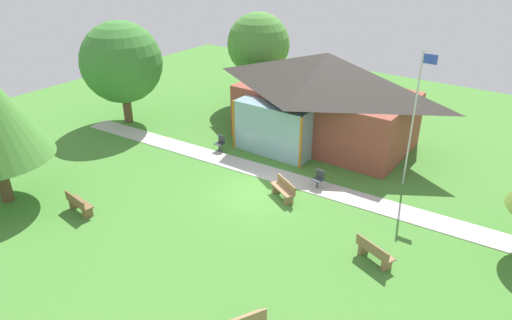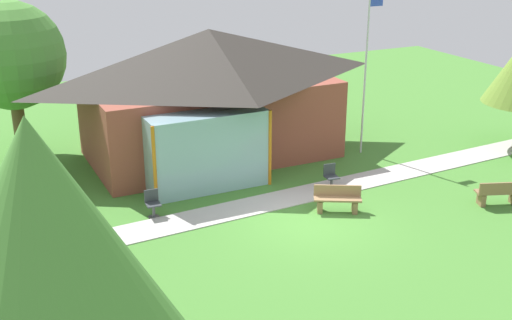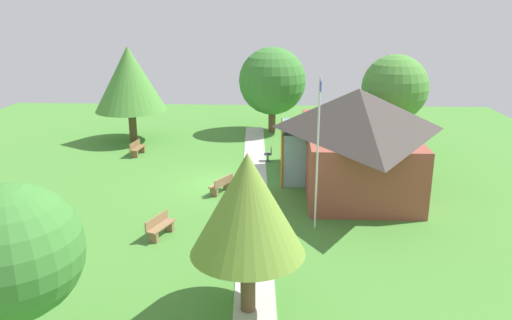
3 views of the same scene
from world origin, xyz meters
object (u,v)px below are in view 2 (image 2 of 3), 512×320
(patio_chair_west, at_px, (153,204))
(tree_lawn_corner, at_px, (42,259))
(bench_mid_right, at_px, (499,194))
(bench_rear_near_path, at_px, (337,200))
(pavilion, at_px, (210,92))
(flagpole, at_px, (366,68))
(patio_chair_lawn_spare, at_px, (331,177))
(tree_behind_pavilion_left, at_px, (10,56))

(patio_chair_west, xyz_separation_m, tree_lawn_corner, (-4.34, -9.34, 3.79))
(bench_mid_right, bearing_deg, patio_chair_west, 179.49)
(bench_rear_near_path, xyz_separation_m, patio_chair_west, (-5.39, 2.19, 0.01))
(patio_chair_west, bearing_deg, pavilion, -127.96)
(pavilion, xyz_separation_m, flagpole, (5.56, -2.19, 0.85))
(patio_chair_west, bearing_deg, patio_chair_lawn_spare, 178.28)
(bench_mid_right, bearing_deg, pavilion, 149.30)
(flagpole, bearing_deg, tree_lawn_corner, -139.91)
(patio_chair_lawn_spare, height_order, tree_behind_pavilion_left, tree_behind_pavilion_left)
(flagpole, bearing_deg, tree_behind_pavilion_left, 155.54)
(tree_lawn_corner, bearing_deg, flagpole, 40.09)
(pavilion, xyz_separation_m, bench_mid_right, (6.65, -8.38, -2.18))
(bench_rear_near_path, bearing_deg, patio_chair_lawn_spare, -87.03)
(bench_rear_near_path, height_order, bench_mid_right, same)
(pavilion, distance_m, bench_rear_near_path, 7.06)
(patio_chair_west, relative_size, patio_chair_lawn_spare, 1.00)
(bench_rear_near_path, bearing_deg, tree_behind_pavilion_left, -21.30)
(pavilion, relative_size, bench_rear_near_path, 6.66)
(patio_chair_lawn_spare, bearing_deg, tree_behind_pavilion_left, -35.93)
(flagpole, relative_size, patio_chair_west, 7.28)
(flagpole, xyz_separation_m, patio_chair_lawn_spare, (-3.08, -2.62, -3.01))
(tree_behind_pavilion_left, bearing_deg, pavilion, -26.87)
(bench_rear_near_path, height_order, tree_behind_pavilion_left, tree_behind_pavilion_left)
(bench_rear_near_path, distance_m, tree_behind_pavilion_left, 13.38)
(patio_chair_west, relative_size, tree_lawn_corner, 0.14)
(patio_chair_west, relative_size, tree_behind_pavilion_left, 0.14)
(tree_behind_pavilion_left, relative_size, tree_lawn_corner, 0.95)
(bench_mid_right, xyz_separation_m, tree_behind_pavilion_left, (-13.29, 11.74, 3.54))
(flagpole, height_order, bench_rear_near_path, flagpole)
(pavilion, xyz_separation_m, patio_chair_west, (-3.72, -4.32, -2.16))
(patio_chair_west, distance_m, tree_lawn_corner, 10.98)
(bench_rear_near_path, xyz_separation_m, patio_chair_lawn_spare, (0.81, 1.69, 0.01))
(patio_chair_lawn_spare, bearing_deg, tree_lawn_corner, 45.94)
(patio_chair_lawn_spare, bearing_deg, bench_mid_right, 145.38)
(flagpole, distance_m, tree_behind_pavilion_left, 13.42)
(flagpole, xyz_separation_m, bench_rear_near_path, (-3.90, -4.32, -3.03))
(patio_chair_lawn_spare, distance_m, tree_behind_pavilion_left, 12.75)
(bench_mid_right, relative_size, patio_chair_west, 1.81)
(bench_rear_near_path, bearing_deg, patio_chair_west, 6.54)
(pavilion, relative_size, tree_lawn_corner, 1.60)
(pavilion, bearing_deg, tree_behind_pavilion_left, 153.13)
(flagpole, height_order, tree_behind_pavilion_left, flagpole)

